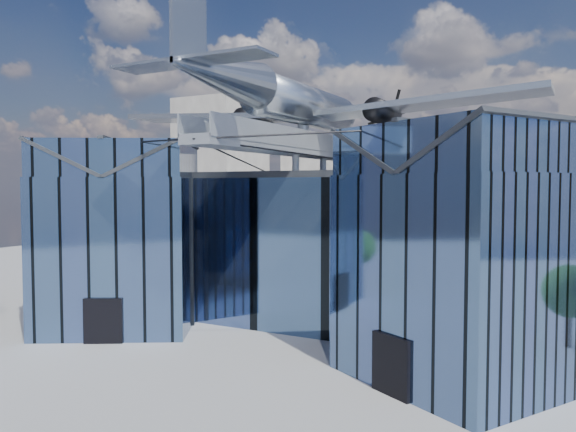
% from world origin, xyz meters
% --- Properties ---
extents(ground_plane, '(120.00, 120.00, 0.00)m').
position_xyz_m(ground_plane, '(0.00, 0.00, 0.00)').
color(ground_plane, gray).
extents(museum, '(32.88, 24.50, 17.60)m').
position_xyz_m(museum, '(0.00, 5.82, 5.54)').
color(museum, '#445D8B').
rests_on(museum, ground).
extents(bg_towers, '(77.00, 24.50, 26.00)m').
position_xyz_m(bg_towers, '(1.45, 50.49, 10.01)').
color(bg_towers, gray).
rests_on(bg_towers, ground).
extents(tree_side_w, '(4.73, 4.73, 5.91)m').
position_xyz_m(tree_side_w, '(-22.76, 6.55, 4.00)').
color(tree_side_w, '#342315').
rests_on(tree_side_w, ground).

